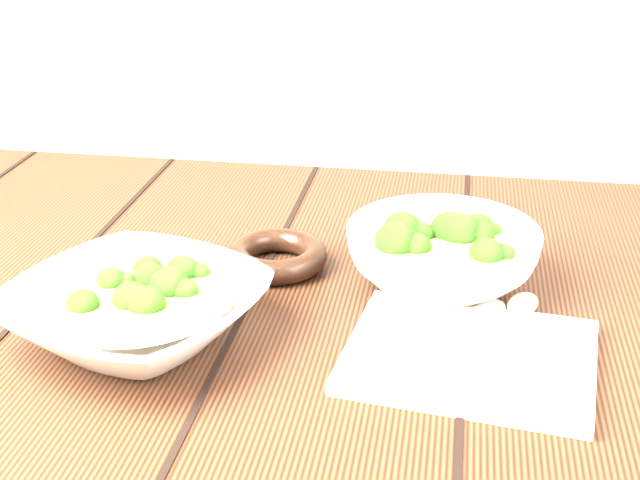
# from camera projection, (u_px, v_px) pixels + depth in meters

# --- Properties ---
(table) EXTENTS (1.20, 0.80, 0.75)m
(table) POSITION_uv_depth(u_px,v_px,m) (270.00, 417.00, 0.88)
(table) COLOR #351B0F
(table) RESTS_ON ground
(soup_bowl_front) EXTENTS (0.27, 0.27, 0.06)m
(soup_bowl_front) POSITION_uv_depth(u_px,v_px,m) (136.00, 310.00, 0.77)
(soup_bowl_front) COLOR silver
(soup_bowl_front) RESTS_ON table
(soup_bowl_back) EXTENTS (0.21, 0.21, 0.07)m
(soup_bowl_back) POSITION_uv_depth(u_px,v_px,m) (442.00, 254.00, 0.86)
(soup_bowl_back) COLOR silver
(soup_bowl_back) RESTS_ON table
(trivet) EXTENTS (0.12, 0.12, 0.03)m
(trivet) POSITION_uv_depth(u_px,v_px,m) (277.00, 256.00, 0.90)
(trivet) COLOR black
(trivet) RESTS_ON table
(napkin) EXTENTS (0.22, 0.19, 0.01)m
(napkin) POSITION_uv_depth(u_px,v_px,m) (470.00, 356.00, 0.74)
(napkin) COLOR beige
(napkin) RESTS_ON table
(spoon_left) EXTENTS (0.08, 0.16, 0.01)m
(spoon_left) POSITION_uv_depth(u_px,v_px,m) (474.00, 326.00, 0.77)
(spoon_left) COLOR #B9B2A3
(spoon_left) RESTS_ON napkin
(spoon_right) EXTENTS (0.06, 0.16, 0.01)m
(spoon_right) POSITION_uv_depth(u_px,v_px,m) (514.00, 320.00, 0.78)
(spoon_right) COLOR #B9B2A3
(spoon_right) RESTS_ON napkin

